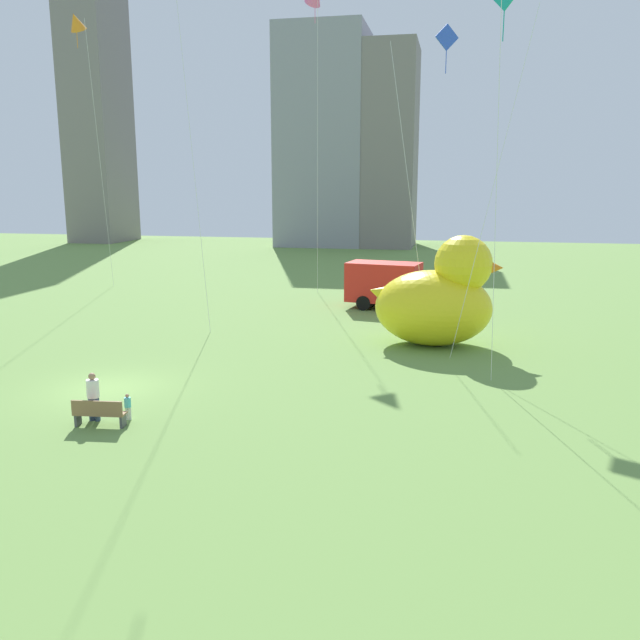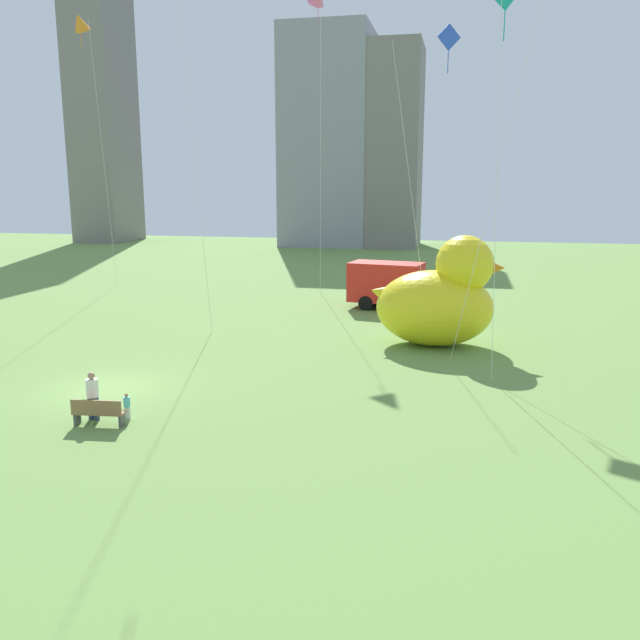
# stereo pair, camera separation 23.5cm
# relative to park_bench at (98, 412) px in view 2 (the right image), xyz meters

# --- Properties ---
(ground_plane) EXTENTS (140.00, 140.00, 0.00)m
(ground_plane) POSITION_rel_park_bench_xyz_m (-1.76, 3.70, -0.47)
(ground_plane) COLOR #699044
(park_bench) EXTENTS (1.69, 0.63, 0.90)m
(park_bench) POSITION_rel_park_bench_xyz_m (0.00, 0.00, 0.00)
(park_bench) COLOR olive
(park_bench) RESTS_ON ground
(person_adult) EXTENTS (0.39, 0.39, 1.61)m
(person_adult) POSITION_rel_park_bench_xyz_m (-0.45, 0.50, 0.41)
(person_adult) COLOR #38476B
(person_adult) RESTS_ON ground
(person_child) EXTENTS (0.21, 0.21, 0.88)m
(person_child) POSITION_rel_park_bench_xyz_m (0.58, 0.79, 0.01)
(person_child) COLOR silver
(person_child) RESTS_ON ground
(giant_inflatable_duck) EXTENTS (6.34, 4.07, 5.26)m
(giant_inflatable_duck) POSITION_rel_park_bench_xyz_m (10.12, 13.23, 1.76)
(giant_inflatable_duck) COLOR yellow
(giant_inflatable_duck) RESTS_ON ground
(box_truck) EXTENTS (6.37, 3.33, 2.85)m
(box_truck) POSITION_rel_park_bench_xyz_m (7.24, 22.05, 0.97)
(box_truck) COLOR red
(box_truck) RESTS_ON ground
(city_skyline) EXTENTS (44.46, 10.19, 35.16)m
(city_skyline) POSITION_rel_park_bench_xyz_m (-11.49, 64.34, 13.31)
(city_skyline) COLOR gray
(city_skyline) RESTS_ON ground
(kite_teal) EXTENTS (2.92, 1.86, 15.19)m
(kite_teal) POSITION_rel_park_bench_xyz_m (12.26, 9.58, 13.28)
(kite_teal) COLOR silver
(kite_teal) RESTS_ON ground
(kite_blue) EXTENTS (3.41, 3.17, 15.30)m
(kite_blue) POSITION_rel_park_bench_xyz_m (9.81, 17.11, 13.37)
(kite_blue) COLOR silver
(kite_blue) RESTS_ON ground
(kite_orange) EXTENTS (1.81, 2.11, 19.23)m
(kite_orange) POSITION_rel_park_bench_xyz_m (-15.41, 26.15, 17.96)
(kite_orange) COLOR silver
(kite_orange) RESTS_ON ground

